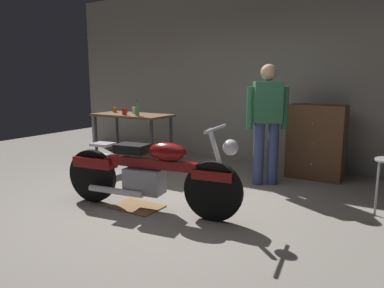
{
  "coord_description": "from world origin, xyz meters",
  "views": [
    {
      "loc": [
        2.33,
        -3.22,
        1.48
      ],
      "look_at": [
        -0.04,
        0.7,
        0.65
      ],
      "focal_mm": 33.97,
      "sensor_mm": 36.0,
      "label": 1
    }
  ],
  "objects_px": {
    "person_standing": "(267,119)",
    "mug_white_ceramic": "(134,110)",
    "wooden_dresser": "(316,142)",
    "mug_red_diner": "(125,111)",
    "motorcycle": "(149,172)",
    "mug_orange_travel": "(115,110)",
    "storage_bin": "(94,165)",
    "bottle": "(137,110)"
  },
  "relations": [
    {
      "from": "person_standing",
      "to": "mug_red_diner",
      "type": "distance_m",
      "value": 2.29
    },
    {
      "from": "storage_bin",
      "to": "bottle",
      "type": "relative_size",
      "value": 1.83
    },
    {
      "from": "person_standing",
      "to": "mug_white_ceramic",
      "type": "distance_m",
      "value": 2.29
    },
    {
      "from": "wooden_dresser",
      "to": "mug_white_ceramic",
      "type": "relative_size",
      "value": 9.69
    },
    {
      "from": "mug_orange_travel",
      "to": "mug_red_diner",
      "type": "distance_m",
      "value": 0.5
    },
    {
      "from": "motorcycle",
      "to": "mug_orange_travel",
      "type": "distance_m",
      "value": 2.54
    },
    {
      "from": "mug_red_diner",
      "to": "bottle",
      "type": "relative_size",
      "value": 0.46
    },
    {
      "from": "mug_orange_travel",
      "to": "mug_red_diner",
      "type": "height_order",
      "value": "mug_red_diner"
    },
    {
      "from": "storage_bin",
      "to": "mug_white_ceramic",
      "type": "height_order",
      "value": "mug_white_ceramic"
    },
    {
      "from": "bottle",
      "to": "person_standing",
      "type": "bearing_deg",
      "value": 10.8
    },
    {
      "from": "mug_red_diner",
      "to": "person_standing",
      "type": "bearing_deg",
      "value": 8.99
    },
    {
      "from": "bottle",
      "to": "wooden_dresser",
      "type": "bearing_deg",
      "value": 23.89
    },
    {
      "from": "storage_bin",
      "to": "bottle",
      "type": "distance_m",
      "value": 1.08
    },
    {
      "from": "motorcycle",
      "to": "storage_bin",
      "type": "xyz_separation_m",
      "value": [
        -1.64,
        0.74,
        -0.28
      ]
    },
    {
      "from": "storage_bin",
      "to": "wooden_dresser",
      "type": "bearing_deg",
      "value": 29.74
    },
    {
      "from": "mug_red_diner",
      "to": "bottle",
      "type": "xyz_separation_m",
      "value": [
        0.28,
        -0.02,
        0.04
      ]
    },
    {
      "from": "mug_orange_travel",
      "to": "wooden_dresser",
      "type": "bearing_deg",
      "value": 14.66
    },
    {
      "from": "mug_white_ceramic",
      "to": "mug_red_diner",
      "type": "relative_size",
      "value": 1.03
    },
    {
      "from": "mug_white_ceramic",
      "to": "mug_orange_travel",
      "type": "relative_size",
      "value": 1.11
    },
    {
      "from": "motorcycle",
      "to": "mug_red_diner",
      "type": "distance_m",
      "value": 2.06
    },
    {
      "from": "person_standing",
      "to": "storage_bin",
      "type": "distance_m",
      "value": 2.68
    },
    {
      "from": "mug_red_diner",
      "to": "storage_bin",
      "type": "bearing_deg",
      "value": -103.18
    },
    {
      "from": "mug_white_ceramic",
      "to": "bottle",
      "type": "xyz_separation_m",
      "value": [
        0.3,
        -0.29,
        0.04
      ]
    },
    {
      "from": "wooden_dresser",
      "to": "mug_red_diner",
      "type": "distance_m",
      "value": 3.01
    },
    {
      "from": "mug_orange_travel",
      "to": "bottle",
      "type": "distance_m",
      "value": 0.77
    },
    {
      "from": "wooden_dresser",
      "to": "mug_red_diner",
      "type": "xyz_separation_m",
      "value": [
        -2.78,
        -1.09,
        0.4
      ]
    },
    {
      "from": "storage_bin",
      "to": "mug_red_diner",
      "type": "xyz_separation_m",
      "value": [
        0.14,
        0.58,
        0.78
      ]
    },
    {
      "from": "motorcycle",
      "to": "mug_white_ceramic",
      "type": "xyz_separation_m",
      "value": [
        -1.53,
        1.59,
        0.5
      ]
    },
    {
      "from": "motorcycle",
      "to": "person_standing",
      "type": "relative_size",
      "value": 1.3
    },
    {
      "from": "mug_white_ceramic",
      "to": "mug_red_diner",
      "type": "distance_m",
      "value": 0.28
    },
    {
      "from": "wooden_dresser",
      "to": "storage_bin",
      "type": "height_order",
      "value": "wooden_dresser"
    },
    {
      "from": "wooden_dresser",
      "to": "mug_red_diner",
      "type": "height_order",
      "value": "wooden_dresser"
    },
    {
      "from": "storage_bin",
      "to": "person_standing",
      "type": "bearing_deg",
      "value": 21.33
    },
    {
      "from": "mug_white_ceramic",
      "to": "motorcycle",
      "type": "bearing_deg",
      "value": -46.06
    },
    {
      "from": "person_standing",
      "to": "mug_white_ceramic",
      "type": "bearing_deg",
      "value": -28.28
    },
    {
      "from": "storage_bin",
      "to": "mug_red_diner",
      "type": "bearing_deg",
      "value": 76.82
    },
    {
      "from": "mug_white_ceramic",
      "to": "mug_orange_travel",
      "type": "height_order",
      "value": "mug_white_ceramic"
    },
    {
      "from": "mug_red_diner",
      "to": "bottle",
      "type": "bearing_deg",
      "value": -4.07
    },
    {
      "from": "person_standing",
      "to": "mug_white_ceramic",
      "type": "relative_size",
      "value": 14.71
    },
    {
      "from": "person_standing",
      "to": "mug_orange_travel",
      "type": "relative_size",
      "value": 16.34
    },
    {
      "from": "storage_bin",
      "to": "bottle",
      "type": "height_order",
      "value": "bottle"
    },
    {
      "from": "bottle",
      "to": "mug_red_diner",
      "type": "bearing_deg",
      "value": 175.93
    }
  ]
}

